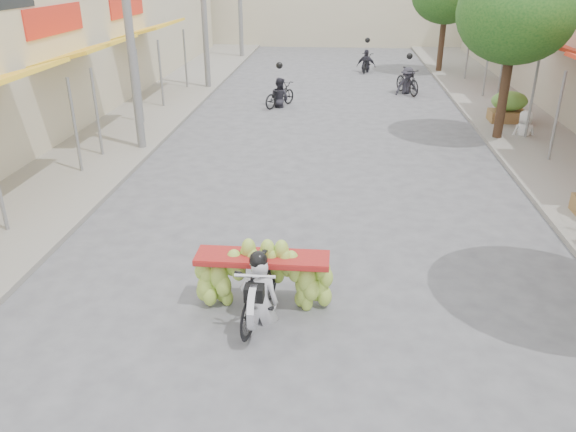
{
  "coord_description": "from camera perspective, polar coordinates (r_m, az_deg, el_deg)",
  "views": [
    {
      "loc": [
        0.39,
        -3.64,
        5.12
      ],
      "look_at": [
        -0.41,
        5.23,
        1.1
      ],
      "focal_mm": 35.0,
      "sensor_mm": 36.0,
      "label": 1
    }
  ],
  "objects": [
    {
      "name": "sidewalk_left",
      "position": [
        20.68,
        -16.14,
        9.2
      ],
      "size": [
        4.0,
        60.0,
        0.12
      ],
      "primitive_type": "cube",
      "color": "gray",
      "rests_on": "ground"
    },
    {
      "name": "sidewalk_right",
      "position": [
        20.41,
        24.13,
        7.84
      ],
      "size": [
        4.0,
        60.0,
        0.12
      ],
      "primitive_type": "cube",
      "color": "gray",
      "rests_on": "ground"
    },
    {
      "name": "utility_pole_mid",
      "position": [
        16.71,
        -16.07,
        19.69
      ],
      "size": [
        0.6,
        0.24,
        8.0
      ],
      "color": "slate",
      "rests_on": "ground"
    },
    {
      "name": "street_tree_mid",
      "position": [
        18.38,
        22.18,
        18.48
      ],
      "size": [
        3.4,
        3.4,
        5.25
      ],
      "color": "#3A2719",
      "rests_on": "ground"
    },
    {
      "name": "produce_crate_far",
      "position": [
        20.95,
        21.53,
        10.51
      ],
      "size": [
        1.2,
        0.88,
        1.16
      ],
      "color": "brown",
      "rests_on": "ground"
    },
    {
      "name": "banana_motorbike",
      "position": [
        8.77,
        -2.79,
        -6.12
      ],
      "size": [
        2.2,
        1.93,
        2.03
      ],
      "color": "black",
      "rests_on": "ground"
    },
    {
      "name": "pedestrian",
      "position": [
        19.37,
        23.15,
        9.83
      ],
      "size": [
        0.82,
        0.53,
        1.58
      ],
      "rotation": [
        0.0,
        0.0,
        3.23
      ],
      "color": "silver",
      "rests_on": "ground"
    },
    {
      "name": "bg_motorbike_a",
      "position": [
        22.15,
        -0.87,
        12.9
      ],
      "size": [
        1.38,
        1.73,
        1.95
      ],
      "color": "black",
      "rests_on": "ground"
    },
    {
      "name": "bg_motorbike_b",
      "position": [
        24.92,
        12.1,
        13.87
      ],
      "size": [
        1.24,
        1.94,
        1.95
      ],
      "color": "black",
      "rests_on": "ground"
    },
    {
      "name": "bg_motorbike_c",
      "position": [
        29.89,
        7.99,
        15.79
      ],
      "size": [
        1.06,
        1.65,
        1.95
      ],
      "color": "black",
      "rests_on": "ground"
    }
  ]
}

